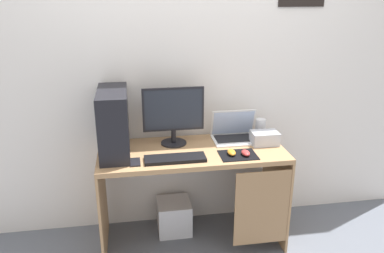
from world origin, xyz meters
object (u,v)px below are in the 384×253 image
speaker (260,128)px  subwoofer (174,216)px  pc_tower (114,122)px  monitor (173,115)px  projector (265,138)px  mouse_left (232,152)px  keyboard (175,159)px  cell_phone (135,162)px  mouse_right (246,153)px  laptop (235,134)px

speaker → subwoofer: size_ratio=0.55×
pc_tower → monitor: bearing=13.0°
projector → mouse_left: size_ratio=2.08×
speaker → mouse_left: 0.45m
subwoofer → projector: bearing=-9.3°
speaker → subwoofer: bearing=-176.1°
keyboard → pc_tower: bearing=154.2°
monitor → cell_phone: 0.47m
keyboard → mouse_right: 0.50m
pc_tower → cell_phone: pc_tower is taller
mouse_left → laptop: bearing=71.1°
monitor → cell_phone: size_ratio=3.48×
mouse_left → projector: bearing=28.5°
projector → mouse_left: 0.34m
mouse_left → mouse_right: same height
laptop → projector: size_ratio=1.72×
subwoofer → mouse_right: bearing=-31.9°
laptop → speaker: 0.22m
keyboard → mouse_left: 0.40m
projector → laptop: bearing=146.3°
speaker → keyboard: (-0.72, -0.34, -0.06)m
projector → mouse_right: bearing=-137.3°
projector → subwoofer: bearing=170.7°
pc_tower → mouse_left: size_ratio=5.09×
monitor → subwoofer: size_ratio=1.72×
laptop → subwoofer: 0.83m
mouse_left → cell_phone: 0.67m
subwoofer → monitor: bearing=-3.2°
speaker → keyboard: bearing=-154.6°
keyboard → mouse_left: mouse_left is taller
projector → mouse_right: 0.28m
mouse_right → keyboard: bearing=179.4°
monitor → projector: (0.67, -0.11, -0.18)m
pc_tower → cell_phone: bearing=-55.8°
laptop → projector: bearing=-33.7°
mouse_right → subwoofer: 0.87m
projector → keyboard: projector is taller
mouse_left → mouse_right: bearing=-14.7°
pc_tower → projector: 1.12m
keyboard → mouse_left: bearing=2.8°
monitor → keyboard: (-0.03, -0.29, -0.22)m
keyboard → subwoofer: 0.71m
monitor → projector: 0.71m
mouse_left → pc_tower: bearing=167.8°
monitor → mouse_right: bearing=-32.3°
laptop → keyboard: (-0.50, -0.31, -0.03)m
laptop → keyboard: laptop is taller
laptop → cell_phone: bearing=-158.1°
mouse_right → subwoofer: (-0.48, 0.30, -0.65)m
keyboard → monitor: bearing=85.0°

